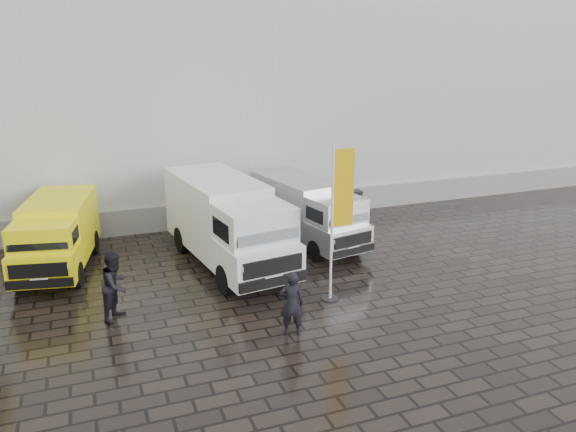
# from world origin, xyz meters

# --- Properties ---
(ground) EXTENTS (120.00, 120.00, 0.00)m
(ground) POSITION_xyz_m (0.00, 0.00, 0.00)
(ground) COLOR black
(ground) RESTS_ON ground
(exhibition_hall) EXTENTS (44.00, 16.00, 12.00)m
(exhibition_hall) POSITION_xyz_m (2.00, 16.00, 6.00)
(exhibition_hall) COLOR silver
(exhibition_hall) RESTS_ON ground
(hall_plinth) EXTENTS (44.00, 0.15, 1.00)m
(hall_plinth) POSITION_xyz_m (2.00, 7.95, 0.50)
(hall_plinth) COLOR gray
(hall_plinth) RESTS_ON ground
(van_yellow) EXTENTS (2.74, 5.07, 2.22)m
(van_yellow) POSITION_xyz_m (-6.82, 5.14, 1.11)
(van_yellow) COLOR #FFF40D
(van_yellow) RESTS_ON ground
(van_white) EXTENTS (3.02, 6.65, 2.78)m
(van_white) POSITION_xyz_m (-1.62, 3.62, 1.39)
(van_white) COLOR white
(van_white) RESTS_ON ground
(van_silver) EXTENTS (2.78, 5.54, 2.29)m
(van_silver) POSITION_xyz_m (1.63, 4.70, 1.15)
(van_silver) COLOR #ABADB0
(van_silver) RESTS_ON ground
(flagpole) EXTENTS (0.88, 0.50, 4.51)m
(flagpole) POSITION_xyz_m (0.60, 0.05, 2.48)
(flagpole) COLOR black
(flagpole) RESTS_ON ground
(wheelie_bin) EXTENTS (0.72, 0.72, 1.06)m
(wheelie_bin) POSITION_xyz_m (4.81, 7.30, 0.53)
(wheelie_bin) COLOR black
(wheelie_bin) RESTS_ON ground
(person_front) EXTENTS (0.71, 0.58, 1.68)m
(person_front) POSITION_xyz_m (-1.33, -1.45, 0.84)
(person_front) COLOR black
(person_front) RESTS_ON ground
(person_tent) EXTENTS (1.09, 1.15, 1.87)m
(person_tent) POSITION_xyz_m (-5.34, 1.00, 0.93)
(person_tent) COLOR black
(person_tent) RESTS_ON ground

